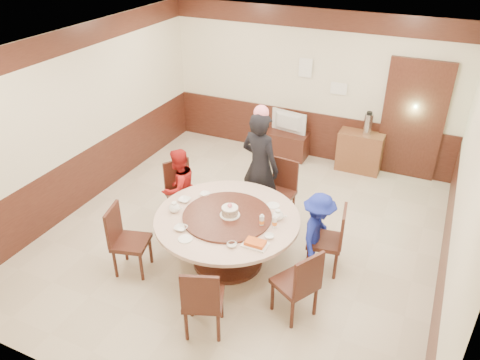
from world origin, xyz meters
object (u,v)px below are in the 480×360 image
at_px(person_standing, 260,167).
at_px(tv_stand, 286,144).
at_px(banquet_table, 227,230).
at_px(thermos, 368,124).
at_px(person_red, 179,188).
at_px(person_blue, 318,233).
at_px(birthday_cake, 230,211).
at_px(television, 287,123).
at_px(shrimp_platter, 255,244).
at_px(side_cabinet, 360,152).

height_order(person_standing, tv_stand, person_standing).
distance_m(banquet_table, tv_stand, 3.43).
height_order(person_standing, thermos, person_standing).
xyz_separation_m(banquet_table, person_red, (-1.08, 0.55, 0.09)).
bearing_deg(tv_stand, person_blue, -63.28).
bearing_deg(person_blue, birthday_cake, 105.89).
bearing_deg(person_standing, television, -65.71).
xyz_separation_m(shrimp_platter, television, (-0.97, 3.80, -0.07)).
bearing_deg(person_blue, banquet_table, 105.89).
bearing_deg(banquet_table, television, 96.63).
height_order(person_blue, shrimp_platter, person_blue).
distance_m(shrimp_platter, tv_stand, 3.96).
xyz_separation_m(birthday_cake, side_cabinet, (1.00, 3.42, -0.47)).
bearing_deg(person_blue, person_red, 83.10).
bearing_deg(birthday_cake, side_cabinet, 73.66).
bearing_deg(person_red, thermos, 159.27).
bearing_deg(person_blue, person_standing, 52.00).
distance_m(television, side_cabinet, 1.47).
relative_size(person_blue, tv_stand, 1.37).
bearing_deg(thermos, tv_stand, -178.86).
distance_m(birthday_cake, television, 3.42).
xyz_separation_m(person_standing, television, (-0.35, 2.19, -0.18)).
height_order(television, thermos, thermos).
height_order(person_standing, person_blue, person_standing).
xyz_separation_m(banquet_table, person_standing, (-0.05, 1.21, 0.36)).
xyz_separation_m(person_standing, shrimp_platter, (0.62, -1.61, -0.11)).
bearing_deg(television, tv_stand, -0.00).
distance_m(person_standing, thermos, 2.50).
height_order(banquet_table, person_blue, person_blue).
height_order(person_red, tv_stand, person_red).
xyz_separation_m(person_red, side_cabinet, (2.11, 2.88, -0.25)).
bearing_deg(birthday_cake, person_standing, 93.85).
relative_size(person_red, thermos, 3.29).
distance_m(person_red, birthday_cake, 1.25).
height_order(person_red, birthday_cake, person_red).
xyz_separation_m(person_blue, tv_stand, (-1.52, 3.03, -0.33)).
height_order(person_standing, television, person_standing).
distance_m(birthday_cake, side_cabinet, 3.59).
bearing_deg(side_cabinet, birthday_cake, -106.34).
height_order(shrimp_platter, tv_stand, shrimp_platter).
xyz_separation_m(person_standing, tv_stand, (-0.35, 2.19, -0.64)).
distance_m(person_blue, tv_stand, 3.40).
bearing_deg(person_red, birthday_cake, 80.84).
bearing_deg(side_cabinet, thermos, 0.00).
bearing_deg(tv_stand, birthday_cake, -82.77).
bearing_deg(person_blue, shrimp_platter, 141.90).
distance_m(television, thermos, 1.53).
relative_size(tv_stand, television, 1.16).
bearing_deg(person_standing, person_blue, 159.64).
distance_m(tv_stand, thermos, 1.66).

